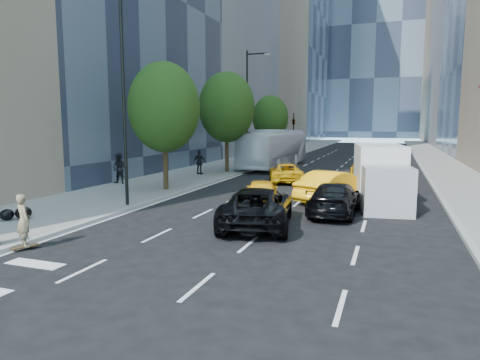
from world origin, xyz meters
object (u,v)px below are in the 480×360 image
at_px(box_truck, 381,175).
at_px(black_sedan_lincoln, 258,207).
at_px(city_bus, 275,148).
at_px(black_sedan_mercedes, 335,198).
at_px(skateboarder, 24,224).

bearing_deg(box_truck, black_sedan_lincoln, -134.05).
xyz_separation_m(city_bus, box_truck, (9.76, -16.01, -0.24)).
height_order(black_sedan_lincoln, black_sedan_mercedes, black_sedan_lincoln).
xyz_separation_m(skateboarder, black_sedan_lincoln, (6.10, 5.63, -0.08)).
distance_m(skateboarder, black_sedan_mercedes, 12.46).
relative_size(black_sedan_lincoln, black_sedan_mercedes, 1.13).
distance_m(city_bus, box_truck, 18.75).
height_order(black_sedan_lincoln, city_bus, city_bus).
xyz_separation_m(black_sedan_mercedes, box_truck, (1.85, 3.03, 0.78)).
xyz_separation_m(skateboarder, black_sedan_mercedes, (8.71, 8.91, -0.13)).
xyz_separation_m(skateboarder, city_bus, (0.80, 27.95, 0.89)).
relative_size(black_sedan_mercedes, city_bus, 0.40).
bearing_deg(black_sedan_mercedes, skateboarder, 46.28).
bearing_deg(black_sedan_lincoln, box_truck, -136.13).
bearing_deg(skateboarder, black_sedan_mercedes, -109.53).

